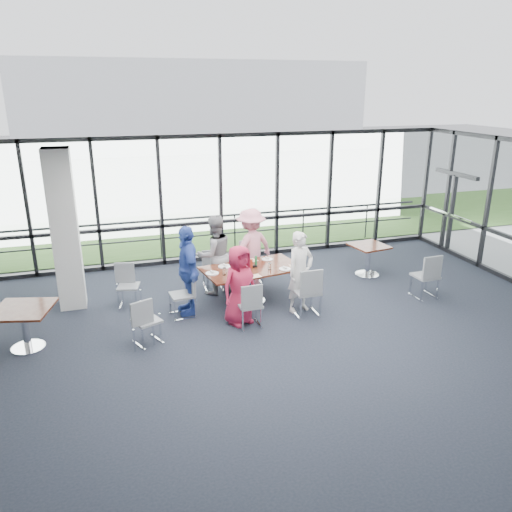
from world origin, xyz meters
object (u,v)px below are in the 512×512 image
object	(u,v)px
chair_main_fl	(213,272)
chair_main_end	(182,295)
diner_far_right	(251,247)
chair_main_nr	(306,292)
side_table_left	(23,314)
diner_far_left	(214,255)
main_table	(252,273)
diner_near_left	(239,285)
chair_spare_la	(147,321)
diner_near_right	(300,272)
chair_main_nl	(249,305)
structural_column	(65,231)
chair_spare_r	(425,276)
diner_end	(188,270)
chair_main_fr	(251,263)
chair_spare_lb	(128,286)
side_table_right	(369,250)

from	to	relation	value
chair_main_fl	chair_main_end	distance (m)	1.43
diner_far_right	chair_main_nr	bearing A→B (deg)	84.71
side_table_left	diner_far_left	bearing A→B (deg)	22.02
main_table	diner_near_left	world-z (taller)	diner_near_left
diner_far_right	chair_spare_la	xyz separation A→B (m)	(-2.51, -2.12, -0.45)
diner_near_right	chair_main_nl	distance (m)	1.27
structural_column	chair_spare_la	bearing A→B (deg)	-57.87
chair_main_end	chair_main_nr	bearing A→B (deg)	69.06
chair_main_nl	chair_main_end	world-z (taller)	chair_main_end
diner_far_left	chair_spare_r	size ratio (longest dim) A/B	1.81
main_table	diner_far_left	xyz separation A→B (m)	(-0.62, 0.69, 0.24)
diner_end	chair_main_nl	bearing A→B (deg)	44.40
side_table_left	chair_main_nl	size ratio (longest dim) A/B	1.29
side_table_left	chair_main_nl	distance (m)	3.90
chair_main_fr	chair_spare_r	distance (m)	3.79
structural_column	chair_main_end	bearing A→B (deg)	-29.34
chair_main_end	chair_spare_lb	world-z (taller)	chair_main_end
chair_main_fl	chair_spare_lb	world-z (taller)	chair_spare_lb
side_table_right	chair_main_fl	xyz separation A→B (m)	(-3.70, 0.18, -0.20)
diner_far_left	chair_spare_la	xyz separation A→B (m)	(-1.63, -1.89, -0.43)
chair_main_end	chair_spare_r	distance (m)	5.10
chair_main_fl	side_table_left	bearing A→B (deg)	27.08
side_table_left	diner_far_right	xyz separation A→B (m)	(4.51, 1.70, 0.24)
diner_end	chair_spare_la	size ratio (longest dim) A/B	2.07
structural_column	chair_main_fl	xyz separation A→B (m)	(2.93, -0.03, -1.18)
main_table	chair_spare_r	distance (m)	3.68
main_table	side_table_right	bearing A→B (deg)	2.92
structural_column	diner_end	xyz separation A→B (m)	(2.21, -1.02, -0.71)
side_table_left	chair_spare_r	bearing A→B (deg)	-0.65
chair_main_fl	chair_main_fr	size ratio (longest dim) A/B	0.92
diner_near_left	diner_end	bearing A→B (deg)	115.35
diner_near_left	chair_spare_r	xyz separation A→B (m)	(4.07, 0.03, -0.29)
side_table_right	chair_spare_lb	bearing A→B (deg)	-178.55
chair_main_fl	chair_spare_r	xyz separation A→B (m)	(4.19, -1.71, 0.06)
chair_main_end	diner_near_left	bearing A→B (deg)	53.04
diner_near_left	diner_far_right	world-z (taller)	diner_far_right
side_table_right	diner_far_right	bearing A→B (deg)	174.66
diner_far_right	chair_spare_r	size ratio (longest dim) A/B	1.83
chair_spare_la	diner_near_right	bearing A→B (deg)	-14.29
main_table	chair_main_fl	distance (m)	1.07
diner_far_right	chair_main_end	xyz separation A→B (m)	(-1.75, -1.21, -0.43)
diner_far_left	chair_main_fl	xyz separation A→B (m)	(0.00, 0.16, -0.45)
diner_end	chair_main_fr	bearing A→B (deg)	124.87
side_table_right	chair_main_fl	bearing A→B (deg)	177.15
diner_far_right	chair_spare_la	distance (m)	3.32
chair_main_fl	chair_main_fr	xyz separation A→B (m)	(0.93, 0.22, 0.04)
main_table	chair_main_nl	bearing A→B (deg)	-118.04
diner_near_right	chair_spare_r	xyz separation A→B (m)	(2.78, -0.16, -0.34)
chair_main_nr	chair_spare_la	size ratio (longest dim) A/B	1.13
chair_spare_r	chair_main_fl	bearing A→B (deg)	155.11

